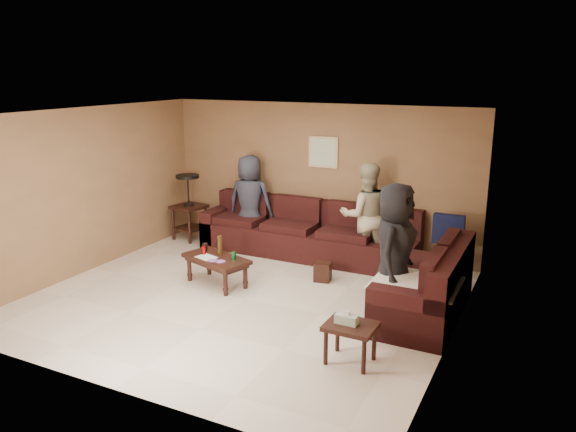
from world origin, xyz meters
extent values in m
plane|color=beige|center=(0.00, 0.00, 0.00)|extent=(5.50, 5.50, 0.00)
cube|color=white|center=(0.00, 0.00, 2.45)|extent=(5.50, 5.00, 0.10)
cube|color=olive|center=(0.00, 2.50, 1.25)|extent=(5.50, 0.10, 2.50)
cube|color=olive|center=(0.00, -2.50, 1.25)|extent=(5.50, 0.10, 2.50)
cube|color=olive|center=(-2.75, 0.00, 1.25)|extent=(0.10, 5.00, 2.50)
cube|color=olive|center=(2.75, 0.00, 1.25)|extent=(0.10, 5.00, 2.50)
cube|color=black|center=(0.00, 2.05, 0.23)|extent=(3.70, 0.90, 0.45)
cube|color=black|center=(0.00, 2.38, 0.68)|extent=(3.70, 0.24, 0.45)
cube|color=black|center=(-1.73, 2.05, 0.32)|extent=(0.24, 0.90, 0.63)
cube|color=black|center=(2.30, 0.60, 0.23)|extent=(0.90, 2.00, 0.45)
cube|color=black|center=(2.63, 0.60, 0.68)|extent=(0.24, 2.00, 0.45)
cube|color=black|center=(2.30, -0.28, 0.32)|extent=(0.90, 0.24, 0.63)
cube|color=#111536|center=(2.30, 2.05, 0.75)|extent=(0.45, 0.14, 0.45)
cube|color=white|center=(2.30, 0.15, 0.58)|extent=(1.00, 0.85, 0.04)
cube|color=black|center=(-0.62, 0.28, 0.39)|extent=(1.11, 0.78, 0.06)
cube|color=black|center=(-0.62, 0.28, 0.34)|extent=(1.02, 0.69, 0.05)
cylinder|color=black|center=(-1.07, 0.23, 0.18)|extent=(0.06, 0.06, 0.37)
cylinder|color=black|center=(-0.28, -0.01, 0.18)|extent=(0.06, 0.06, 0.37)
cylinder|color=black|center=(-0.96, 0.58, 0.18)|extent=(0.06, 0.06, 0.37)
cylinder|color=black|center=(-0.17, 0.34, 0.18)|extent=(0.06, 0.06, 0.37)
cylinder|color=maroon|center=(-0.86, 0.31, 0.48)|extent=(0.07, 0.07, 0.12)
cylinder|color=#167F38|center=(-0.33, 0.29, 0.48)|extent=(0.07, 0.07, 0.12)
cylinder|color=#35230C|center=(-0.63, 0.40, 0.56)|extent=(0.07, 0.07, 0.28)
cylinder|color=black|center=(-0.93, 0.46, 0.48)|extent=(0.08, 0.08, 0.11)
cube|color=silver|center=(-0.74, 0.21, 0.42)|extent=(0.33, 0.29, 0.00)
cylinder|color=#D44B7B|center=(-0.58, 0.13, 0.42)|extent=(0.14, 0.14, 0.01)
cylinder|color=#D44B7B|center=(-0.46, 0.14, 0.42)|extent=(0.14, 0.14, 0.01)
cube|color=black|center=(-2.32, 1.97, 0.61)|extent=(0.61, 0.61, 0.05)
cube|color=black|center=(-2.32, 1.97, 0.21)|extent=(0.53, 0.53, 0.03)
cylinder|color=black|center=(-2.56, 1.80, 0.30)|extent=(0.05, 0.05, 0.61)
cylinder|color=black|center=(-2.15, 1.73, 0.30)|extent=(0.05, 0.05, 0.61)
cylinder|color=black|center=(-2.49, 2.21, 0.30)|extent=(0.05, 0.05, 0.61)
cylinder|color=black|center=(-2.08, 2.14, 0.30)|extent=(0.05, 0.05, 0.61)
cylinder|color=black|center=(-2.32, 1.97, 0.65)|extent=(0.19, 0.19, 0.03)
cylinder|color=black|center=(-2.32, 1.97, 0.92)|extent=(0.03, 0.03, 0.50)
cylinder|color=black|center=(-2.32, 1.97, 1.17)|extent=(0.42, 0.42, 0.05)
cube|color=black|center=(1.89, -0.96, 0.41)|extent=(0.54, 0.44, 0.05)
cylinder|color=black|center=(1.67, -1.13, 0.21)|extent=(0.05, 0.05, 0.41)
cylinder|color=black|center=(2.10, -1.13, 0.21)|extent=(0.05, 0.05, 0.41)
cylinder|color=black|center=(1.68, -0.80, 0.21)|extent=(0.05, 0.05, 0.41)
cylinder|color=black|center=(2.10, -0.80, 0.21)|extent=(0.05, 0.05, 0.41)
cube|color=silver|center=(1.84, -0.96, 0.49)|extent=(0.24, 0.12, 0.10)
cube|color=silver|center=(1.84, -0.96, 0.56)|extent=(0.06, 0.04, 0.05)
cube|color=black|center=(0.70, 1.11, 0.14)|extent=(0.27, 0.27, 0.28)
cube|color=tan|center=(0.10, 2.48, 1.70)|extent=(0.52, 0.03, 0.52)
cube|color=silver|center=(0.10, 2.46, 1.70)|extent=(0.44, 0.01, 0.44)
imported|color=#2A2D3A|center=(-1.10, 2.09, 0.81)|extent=(0.86, 0.62, 1.63)
imported|color=tan|center=(1.04, 1.98, 0.83)|extent=(1.01, 0.95, 1.67)
imported|color=black|center=(1.95, 0.39, 0.86)|extent=(0.55, 0.85, 1.72)
camera|label=1|loc=(3.70, -6.12, 3.05)|focal=35.00mm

